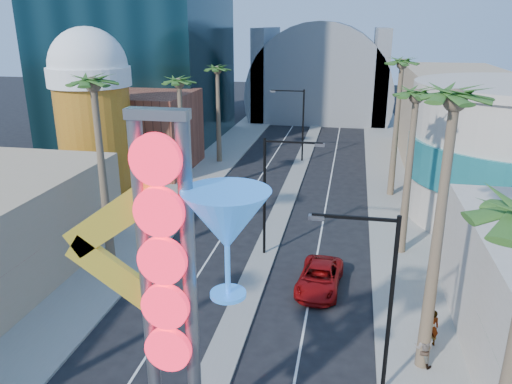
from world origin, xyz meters
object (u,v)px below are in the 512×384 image
at_px(neon_sign, 193,282).
at_px(pedestrian_b, 424,349).
at_px(red_pickup, 320,278).
at_px(pedestrian_a, 431,327).

relative_size(neon_sign, pedestrian_b, 7.24).
xyz_separation_m(red_pickup, pedestrian_b, (5.06, -6.22, 0.31)).
xyz_separation_m(neon_sign, pedestrian_b, (8.20, 7.00, -6.29)).
distance_m(red_pickup, pedestrian_a, 7.24).
distance_m(neon_sign, pedestrian_b, 12.48).
bearing_deg(pedestrian_b, pedestrian_a, -87.65).
xyz_separation_m(neon_sign, red_pickup, (3.14, 13.22, -6.60)).
distance_m(neon_sign, red_pickup, 15.11).
bearing_deg(pedestrian_a, pedestrian_b, 62.68).
relative_size(pedestrian_a, pedestrian_b, 1.09).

